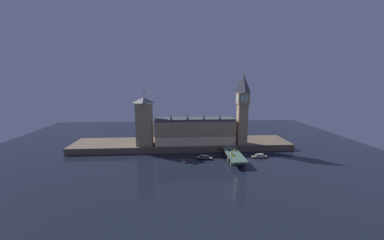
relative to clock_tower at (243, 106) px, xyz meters
name	(u,v)px	position (x,y,z in m)	size (l,w,h in m)	color
ground_plane	(184,159)	(-58.85, -26.10, -43.40)	(400.00, 400.00, 0.00)	black
embankment	(182,144)	(-58.85, 12.90, -40.34)	(220.00, 42.00, 6.12)	brown
parliament_hall	(195,131)	(-46.37, 4.20, -24.55)	(77.80, 19.95, 30.70)	tan
clock_tower	(243,106)	(0.00, 0.00, 0.00)	(11.37, 11.48, 70.36)	tan
victoria_tower	(144,121)	(-95.73, 2.99, -13.88)	(15.50, 15.50, 52.60)	tan
bridge	(234,155)	(-15.33, -31.10, -39.15)	(12.39, 46.00, 6.09)	#476656
car_northbound_lead	(229,150)	(-18.05, -22.79, -36.60)	(2.07, 4.12, 1.52)	black
car_northbound_trail	(232,155)	(-18.05, -36.94, -36.64)	(2.06, 4.80, 1.42)	yellow
car_southbound_trail	(234,150)	(-12.60, -22.35, -36.63)	(2.03, 4.38, 1.45)	yellow
street_lamp_near	(231,154)	(-21.18, -45.82, -33.19)	(1.34, 0.60, 6.58)	#2D3333
street_lamp_far	(224,144)	(-21.18, -16.38, -33.39)	(1.34, 0.60, 6.27)	#2D3333
boat_upstream	(204,158)	(-40.54, -27.26, -42.09)	(16.09, 8.48, 3.57)	#28282D
boat_downstream	(259,156)	(9.29, -26.39, -42.15)	(15.43, 4.66, 3.41)	#B2A893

